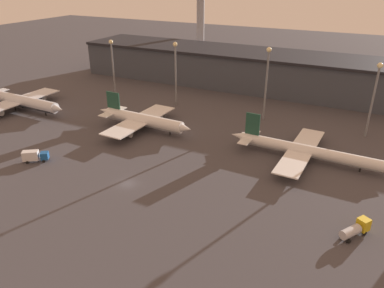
{
  "coord_description": "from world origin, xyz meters",
  "views": [
    {
      "loc": [
        53.16,
        -68.26,
        51.27
      ],
      "look_at": [
        9.82,
        18.31,
        6.0
      ],
      "focal_mm": 35.0,
      "sensor_mm": 36.0,
      "label": 1
    }
  ],
  "objects": [
    {
      "name": "lamp_post_0",
      "position": [
        -50.56,
        61.64,
        15.45
      ],
      "size": [
        1.8,
        1.8,
        24.18
      ],
      "color": "slate",
      "rests_on": "ground"
    },
    {
      "name": "airplane_0",
      "position": [
        -72.16,
        28.29,
        3.73
      ],
      "size": [
        46.93,
        36.28,
        14.0
      ],
      "rotation": [
        0.0,
        0.0,
        -0.04
      ],
      "color": "silver",
      "rests_on": "ground"
    },
    {
      "name": "control_tower",
      "position": [
        -42.36,
        133.38,
        28.76
      ],
      "size": [
        9.0,
        9.0,
        50.03
      ],
      "color": "#99999E",
      "rests_on": "ground"
    },
    {
      "name": "ground",
      "position": [
        0.0,
        0.0,
        0.0
      ],
      "size": [
        600.0,
        600.0,
        0.0
      ],
      "primitive_type": "plane",
      "color": "#423F44"
    },
    {
      "name": "airplane_2",
      "position": [
        38.93,
        35.05,
        2.88
      ],
      "size": [
        48.24,
        34.84,
        11.58
      ],
      "rotation": [
        0.0,
        0.0,
        -0.04
      ],
      "color": "white",
      "rests_on": "ground"
    },
    {
      "name": "lamp_post_3",
      "position": [
        53.77,
        61.64,
        15.91
      ],
      "size": [
        1.8,
        1.8,
        25.02
      ],
      "color": "slate",
      "rests_on": "ground"
    },
    {
      "name": "service_vehicle_3",
      "position": [
        55.47,
        3.98,
        1.8
      ],
      "size": [
        5.92,
        7.62,
        3.43
      ],
      "rotation": [
        0.0,
        0.0,
        1.01
      ],
      "color": "gold",
      "rests_on": "ground"
    },
    {
      "name": "lamp_post_1",
      "position": [
        -19.24,
        61.64,
        16.28
      ],
      "size": [
        1.8,
        1.8,
        25.69
      ],
      "color": "slate",
      "rests_on": "ground"
    },
    {
      "name": "airplane_1",
      "position": [
        -16.99,
        33.09,
        3.5
      ],
      "size": [
        38.73,
        33.38,
        11.79
      ],
      "rotation": [
        0.0,
        0.0,
        -0.04
      ],
      "color": "white",
      "rests_on": "ground"
    },
    {
      "name": "terminal_building",
      "position": [
        0.0,
        100.93,
        8.43
      ],
      "size": [
        171.99,
        30.65,
        16.77
      ],
      "color": "#3D424C",
      "rests_on": "ground"
    },
    {
      "name": "lamp_post_2",
      "position": [
        18.18,
        61.64,
        16.91
      ],
      "size": [
        1.8,
        1.8,
        26.83
      ],
      "color": "slate",
      "rests_on": "ground"
    },
    {
      "name": "service_vehicle_2",
      "position": [
        -31.66,
        -1.76,
        1.93
      ],
      "size": [
        7.11,
        6.0,
        3.46
      ],
      "rotation": [
        0.0,
        0.0,
        0.62
      ],
      "color": "#195199",
      "rests_on": "ground"
    }
  ]
}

